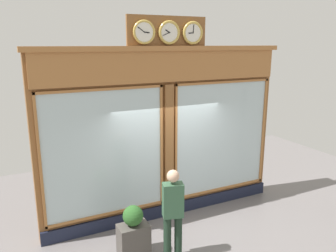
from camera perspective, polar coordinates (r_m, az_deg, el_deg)
The scene contains 4 objects.
shop_facade at distance 7.33m, azimuth -0.43°, elevation -1.12°, with size 5.60×0.42×4.34m.
pedestrian at distance 6.13m, azimuth 0.83°, elevation -14.11°, with size 0.41×0.31×1.69m.
planter_box at distance 6.54m, azimuth -5.84°, elevation -18.60°, with size 0.56×0.36×0.60m, color #4C4742.
planter_shrub at distance 6.30m, azimuth -5.95°, elevation -14.87°, with size 0.37×0.37×0.37m, color #285623.
Camera 1 is at (3.08, 6.26, 3.80)m, focal length 35.99 mm.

